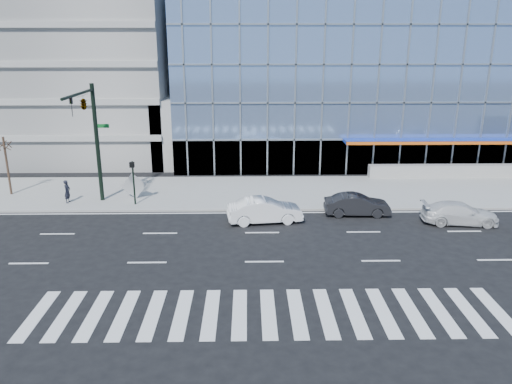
% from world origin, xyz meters
% --- Properties ---
extents(ground, '(160.00, 160.00, 0.00)m').
position_xyz_m(ground, '(0.00, 0.00, 0.00)').
color(ground, black).
rests_on(ground, ground).
extents(sidewalk, '(120.00, 8.00, 0.15)m').
position_xyz_m(sidewalk, '(0.00, 8.00, 0.07)').
color(sidewalk, gray).
rests_on(sidewalk, ground).
extents(theatre_building, '(42.00, 26.00, 15.00)m').
position_xyz_m(theatre_building, '(14.00, 26.00, 7.50)').
color(theatre_building, '#7593C3').
rests_on(theatre_building, ground).
extents(parking_garage, '(24.00, 24.00, 20.00)m').
position_xyz_m(parking_garage, '(-20.00, 26.00, 10.00)').
color(parking_garage, gray).
rests_on(parking_garage, ground).
extents(ramp_block, '(6.00, 8.00, 6.00)m').
position_xyz_m(ramp_block, '(-6.00, 18.00, 3.00)').
color(ramp_block, gray).
rests_on(ramp_block, ground).
extents(traffic_signal, '(1.14, 5.74, 8.00)m').
position_xyz_m(traffic_signal, '(-11.00, 4.57, 6.16)').
color(traffic_signal, black).
rests_on(traffic_signal, sidewalk).
extents(ped_signal_post, '(0.30, 0.33, 3.00)m').
position_xyz_m(ped_signal_post, '(-8.50, 4.94, 2.14)').
color(ped_signal_post, black).
rests_on(ped_signal_post, sidewalk).
extents(street_tree_near, '(1.10, 1.10, 4.23)m').
position_xyz_m(street_tree_near, '(-18.00, 7.50, 3.78)').
color(street_tree_near, '#332319').
rests_on(street_tree_near, sidewalk).
extents(white_suv, '(4.74, 2.32, 1.33)m').
position_xyz_m(white_suv, '(12.21, 1.35, 0.66)').
color(white_suv, silver).
rests_on(white_suv, ground).
extents(white_sedan, '(4.79, 2.19, 1.52)m').
position_xyz_m(white_sedan, '(0.21, 1.80, 0.76)').
color(white_sedan, white).
rests_on(white_sedan, ground).
extents(dark_sedan, '(4.23, 1.59, 1.38)m').
position_xyz_m(dark_sedan, '(6.21, 3.00, 0.69)').
color(dark_sedan, black).
rests_on(dark_sedan, ground).
extents(pedestrian, '(0.45, 0.62, 1.59)m').
position_xyz_m(pedestrian, '(-13.18, 5.44, 0.94)').
color(pedestrian, black).
rests_on(pedestrian, sidewalk).
extents(tilted_panel, '(1.83, 0.12, 1.83)m').
position_xyz_m(tilted_panel, '(-8.81, 6.33, 1.06)').
color(tilted_panel, '#A2A2A2').
rests_on(tilted_panel, sidewalk).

